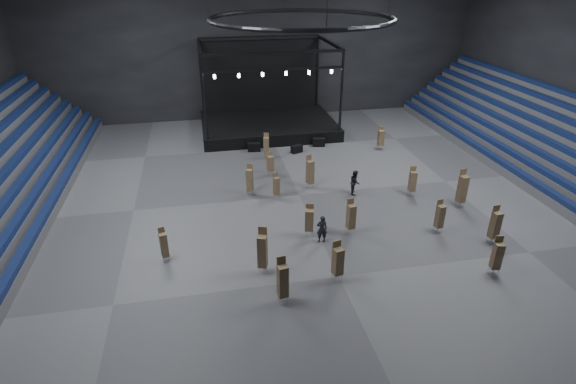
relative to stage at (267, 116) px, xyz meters
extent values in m
plane|color=#4F4F51|center=(0.00, -16.24, -1.45)|extent=(50.00, 50.00, 0.00)
cube|color=black|center=(0.00, 4.76, 7.55)|extent=(50.00, 0.20, 18.00)
cube|color=black|center=(0.00, -37.24, 7.55)|extent=(50.00, 0.20, 18.00)
cube|color=#515254|center=(-21.40, -16.24, -1.08)|extent=(7.20, 40.00, 0.75)
cube|color=#0C1235|center=(-18.12, -16.24, -0.50)|extent=(0.59, 40.00, 0.40)
cube|color=#0C1235|center=(-19.02, -16.24, 0.25)|extent=(0.59, 40.00, 0.40)
cube|color=#0C1235|center=(-19.91, -16.24, 1.00)|extent=(0.59, 40.00, 0.40)
cube|color=#515254|center=(21.40, -16.24, -1.08)|extent=(7.20, 40.00, 0.75)
cube|color=#0C1235|center=(18.12, -16.24, -0.50)|extent=(0.59, 40.00, 0.40)
cube|color=#515254|center=(21.85, -16.24, -0.70)|extent=(6.30, 40.00, 1.50)
cube|color=#0C1235|center=(19.02, -16.24, 0.25)|extent=(0.59, 40.00, 0.40)
cube|color=#515254|center=(22.30, -16.24, -0.33)|extent=(5.40, 40.00, 2.25)
cube|color=#0C1235|center=(19.91, -16.24, 1.00)|extent=(0.59, 40.00, 0.40)
cube|color=#515254|center=(22.75, -16.24, 0.05)|extent=(4.50, 40.00, 3.00)
cube|color=#0C1235|center=(20.82, -16.24, 1.75)|extent=(0.59, 40.00, 0.40)
cube|color=#515254|center=(23.20, -16.24, 0.42)|extent=(3.60, 40.00, 3.75)
cube|color=#0C1235|center=(21.71, -16.24, 2.50)|extent=(0.59, 40.00, 0.40)
cube|color=#515254|center=(23.65, -16.24, 0.80)|extent=(2.70, 40.00, 4.50)
cube|color=#0C1235|center=(22.61, -16.24, 3.25)|extent=(0.59, 40.00, 0.40)
cube|color=#515254|center=(24.10, -16.24, 1.17)|extent=(1.80, 40.00, 5.25)
cube|color=black|center=(0.00, -0.74, -0.85)|extent=(14.00, 10.00, 1.20)
cube|color=black|center=(0.00, 4.06, 3.75)|extent=(13.30, 0.30, 8.00)
cylinder|color=black|center=(-6.60, -5.34, 3.65)|extent=(0.24, 0.24, 7.80)
cylinder|color=black|center=(-6.60, 3.86, 3.65)|extent=(0.24, 0.24, 7.80)
cylinder|color=black|center=(6.60, -5.34, 3.65)|extent=(0.24, 0.24, 7.80)
cylinder|color=black|center=(6.60, 3.86, 3.65)|extent=(0.24, 0.24, 7.80)
cube|color=black|center=(0.00, -5.34, 7.55)|extent=(13.40, 0.25, 0.25)
cube|color=black|center=(0.00, 3.86, 7.55)|extent=(13.40, 0.25, 0.25)
cube|color=black|center=(0.00, -5.34, 6.05)|extent=(13.40, 0.20, 0.20)
cylinder|color=white|center=(-5.50, -5.34, 5.65)|extent=(0.24, 0.24, 0.35)
cylinder|color=white|center=(-3.30, -5.34, 5.65)|extent=(0.24, 0.24, 0.35)
cylinder|color=white|center=(-1.10, -5.34, 5.65)|extent=(0.24, 0.24, 0.35)
cylinder|color=white|center=(1.10, -5.34, 5.65)|extent=(0.24, 0.24, 0.35)
cylinder|color=white|center=(3.30, -5.34, 5.65)|extent=(0.24, 0.24, 0.35)
cylinder|color=white|center=(5.50, -5.34, 5.65)|extent=(0.24, 0.24, 0.35)
torus|color=black|center=(0.00, -16.24, 11.55)|extent=(12.30, 12.30, 0.30)
cube|color=black|center=(-2.25, -6.28, -1.04)|extent=(1.28, 0.75, 0.81)
cube|color=black|center=(1.71, -7.47, -1.09)|extent=(1.21, 0.94, 0.72)
cube|color=black|center=(4.23, -6.23, -1.05)|extent=(1.32, 0.86, 0.81)
cylinder|color=silver|center=(7.81, -23.54, -1.26)|extent=(0.03, 0.03, 0.39)
cylinder|color=silver|center=(7.81, -23.17, -1.26)|extent=(0.03, 0.03, 0.39)
cylinder|color=silver|center=(8.18, -23.54, -1.26)|extent=(0.03, 0.03, 0.39)
cylinder|color=silver|center=(8.18, -23.17, -1.26)|extent=(0.03, 0.03, 0.39)
cube|color=olive|center=(8.00, -23.35, -0.25)|extent=(0.53, 0.53, 1.61)
cube|color=olive|center=(7.97, -23.16, 0.50)|extent=(0.45, 0.12, 0.89)
cylinder|color=silver|center=(-0.41, -27.20, -1.23)|extent=(0.03, 0.03, 0.44)
cylinder|color=silver|center=(-0.41, -26.78, -1.23)|extent=(0.03, 0.03, 0.44)
cylinder|color=silver|center=(0.01, -27.20, -1.23)|extent=(0.03, 0.03, 0.44)
cylinder|color=silver|center=(0.01, -26.78, -1.23)|extent=(0.03, 0.03, 0.44)
cube|color=olive|center=(-0.20, -26.99, -0.17)|extent=(0.64, 0.64, 1.68)
cube|color=olive|center=(-0.25, -26.78, 0.62)|extent=(0.51, 0.18, 0.93)
cylinder|color=silver|center=(-1.80, -12.35, -1.24)|extent=(0.03, 0.03, 0.41)
cylinder|color=silver|center=(-1.80, -11.96, -1.24)|extent=(0.03, 0.03, 0.41)
cylinder|color=silver|center=(-1.41, -12.35, -1.24)|extent=(0.03, 0.03, 0.41)
cylinder|color=silver|center=(-1.41, -11.96, -1.24)|extent=(0.03, 0.03, 0.41)
cube|color=olive|center=(-1.61, -12.15, -0.35)|extent=(0.63, 0.63, 1.37)
cube|color=olive|center=(-1.67, -11.96, 0.28)|extent=(0.47, 0.22, 0.75)
cylinder|color=silver|center=(-10.04, -23.34, -1.28)|extent=(0.03, 0.03, 0.34)
cylinder|color=silver|center=(-10.04, -23.01, -1.28)|extent=(0.03, 0.03, 0.34)
cylinder|color=silver|center=(-9.72, -23.34, -1.28)|extent=(0.03, 0.03, 0.34)
cylinder|color=silver|center=(-9.72, -23.01, -1.28)|extent=(0.03, 0.03, 0.34)
cube|color=olive|center=(-9.88, -23.17, -0.32)|extent=(0.51, 0.51, 1.59)
cube|color=olive|center=(-9.93, -23.01, 0.43)|extent=(0.39, 0.17, 0.87)
cylinder|color=silver|center=(8.36, -18.22, -1.25)|extent=(0.03, 0.03, 0.41)
cylinder|color=silver|center=(8.36, -17.83, -1.25)|extent=(0.03, 0.03, 0.41)
cylinder|color=silver|center=(8.75, -18.22, -1.25)|extent=(0.03, 0.03, 0.41)
cylinder|color=silver|center=(8.75, -17.83, -1.25)|extent=(0.03, 0.03, 0.41)
cube|color=olive|center=(8.55, -18.02, -0.23)|extent=(0.54, 0.54, 1.63)
cube|color=olive|center=(8.58, -17.82, 0.54)|extent=(0.47, 0.11, 0.90)
cylinder|color=silver|center=(-3.95, -15.64, -1.25)|extent=(0.03, 0.03, 0.39)
cylinder|color=silver|center=(-3.95, -15.27, -1.25)|extent=(0.03, 0.03, 0.39)
cylinder|color=silver|center=(-3.57, -15.64, -1.25)|extent=(0.03, 0.03, 0.39)
cylinder|color=silver|center=(-3.57, -15.27, -1.25)|extent=(0.03, 0.03, 0.39)
cube|color=olive|center=(-3.76, -15.46, -0.17)|extent=(0.62, 0.62, 1.79)
cube|color=olive|center=(-3.68, -15.28, 0.68)|extent=(0.44, 0.23, 0.98)
cylinder|color=silver|center=(1.94, -22.54, -1.24)|extent=(0.03, 0.03, 0.41)
cylinder|color=silver|center=(1.94, -22.14, -1.24)|extent=(0.03, 0.03, 0.41)
cylinder|color=silver|center=(2.33, -22.54, -1.24)|extent=(0.03, 0.03, 0.41)
cylinder|color=silver|center=(2.33, -22.14, -1.24)|extent=(0.03, 0.03, 0.41)
cube|color=olive|center=(2.14, -22.34, -0.18)|extent=(0.58, 0.58, 1.71)
cube|color=olive|center=(2.10, -22.14, 0.62)|extent=(0.48, 0.15, 0.94)
cylinder|color=silver|center=(11.06, -20.69, -1.22)|extent=(0.03, 0.03, 0.46)
cylinder|color=silver|center=(11.06, -20.25, -1.22)|extent=(0.03, 0.03, 0.46)
cylinder|color=silver|center=(11.50, -20.69, -1.22)|extent=(0.03, 0.03, 0.46)
cylinder|color=silver|center=(11.50, -20.25, -1.22)|extent=(0.03, 0.03, 0.46)
cube|color=olive|center=(11.28, -20.47, 0.04)|extent=(0.63, 0.63, 2.06)
cube|color=olive|center=(11.24, -20.24, 1.02)|extent=(0.53, 0.15, 1.14)
cylinder|color=silver|center=(8.76, -28.43, -1.25)|extent=(0.03, 0.03, 0.41)
cylinder|color=silver|center=(8.76, -28.04, -1.25)|extent=(0.03, 0.03, 0.41)
cylinder|color=silver|center=(9.14, -28.43, -1.25)|extent=(0.03, 0.03, 0.41)
cylinder|color=silver|center=(9.14, -28.04, -1.25)|extent=(0.03, 0.03, 0.41)
cube|color=olive|center=(8.95, -28.24, -0.21)|extent=(0.57, 0.57, 1.67)
cube|color=olive|center=(8.99, -28.04, 0.57)|extent=(0.47, 0.15, 0.92)
cylinder|color=silver|center=(10.57, -25.48, -1.24)|extent=(0.03, 0.03, 0.43)
cylinder|color=silver|center=(10.57, -25.07, -1.24)|extent=(0.03, 0.03, 0.43)
cylinder|color=silver|center=(10.98, -25.48, -1.24)|extent=(0.03, 0.03, 0.43)
cylinder|color=silver|center=(10.98, -25.07, -1.24)|extent=(0.03, 0.03, 0.43)
cube|color=olive|center=(10.78, -25.28, -0.11)|extent=(0.57, 0.57, 1.81)
cube|color=olive|center=(10.75, -25.06, 0.74)|extent=(0.50, 0.12, 1.00)
cylinder|color=silver|center=(-2.00, -16.61, -1.27)|extent=(0.03, 0.03, 0.35)
cylinder|color=silver|center=(-2.00, -16.27, -1.27)|extent=(0.03, 0.03, 0.35)
cylinder|color=silver|center=(-1.67, -16.61, -1.27)|extent=(0.03, 0.03, 0.35)
cylinder|color=silver|center=(-1.67, -16.27, -1.27)|extent=(0.03, 0.03, 0.35)
cube|color=olive|center=(-1.83, -16.44, -0.38)|extent=(0.54, 0.54, 1.44)
cube|color=olive|center=(-1.89, -16.27, 0.29)|extent=(0.40, 0.18, 0.79)
cylinder|color=silver|center=(0.92, -15.32, -1.24)|extent=(0.03, 0.03, 0.42)
cylinder|color=silver|center=(0.92, -14.91, -1.24)|extent=(0.03, 0.03, 0.42)
cylinder|color=silver|center=(1.33, -15.32, -1.24)|extent=(0.03, 0.03, 0.42)
cylinder|color=silver|center=(1.33, -14.91, -1.24)|extent=(0.03, 0.03, 0.42)
cube|color=olive|center=(1.13, -15.12, -0.07)|extent=(0.67, 0.67, 1.92)
cube|color=olive|center=(1.04, -14.92, 0.84)|extent=(0.47, 0.25, 1.05)
cylinder|color=silver|center=(-3.79, -28.44, -1.24)|extent=(0.03, 0.03, 0.43)
cylinder|color=silver|center=(-3.79, -28.03, -1.24)|extent=(0.03, 0.03, 0.43)
cylinder|color=silver|center=(-3.38, -28.44, -1.24)|extent=(0.03, 0.03, 0.43)
cylinder|color=silver|center=(-3.38, -28.03, -1.24)|extent=(0.03, 0.03, 0.43)
cube|color=olive|center=(-3.59, -28.24, -0.06)|extent=(0.59, 0.59, 1.92)
cube|color=olive|center=(-3.62, -28.02, 0.84)|extent=(0.50, 0.14, 1.05)
cylinder|color=silver|center=(9.68, -8.45, -1.23)|extent=(0.03, 0.03, 0.45)
cylinder|color=silver|center=(9.68, -8.02, -1.23)|extent=(0.03, 0.03, 0.45)
cylinder|color=silver|center=(10.11, -8.45, -1.23)|extent=(0.03, 0.03, 0.45)
cylinder|color=silver|center=(10.11, -8.02, -1.23)|extent=(0.03, 0.03, 0.45)
cube|color=olive|center=(9.89, -8.24, -0.27)|extent=(0.56, 0.56, 1.47)
cube|color=olive|center=(9.90, -8.01, 0.42)|extent=(0.52, 0.09, 0.81)
cylinder|color=silver|center=(-4.45, -25.66, -1.23)|extent=(0.03, 0.03, 0.44)
cylinder|color=silver|center=(-4.45, -25.24, -1.23)|extent=(0.03, 0.03, 0.44)
cylinder|color=silver|center=(-4.03, -25.66, -1.23)|extent=(0.03, 0.03, 0.44)
cylinder|color=silver|center=(-4.03, -25.24, -1.23)|extent=(0.03, 0.03, 0.44)
cube|color=olive|center=(-4.24, -25.45, 0.01)|extent=(0.67, 0.67, 2.04)
cube|color=olive|center=(-4.17, -25.24, 0.98)|extent=(0.50, 0.23, 1.12)
cylinder|color=silver|center=(-1.53, -8.43, -1.25)|extent=(0.03, 0.03, 0.40)
cylinder|color=silver|center=(-1.53, -8.04, -1.25)|extent=(0.03, 0.03, 0.40)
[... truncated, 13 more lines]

